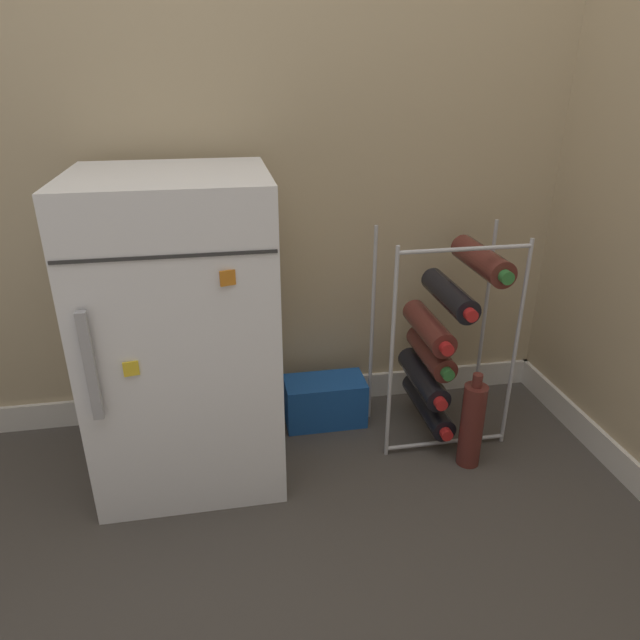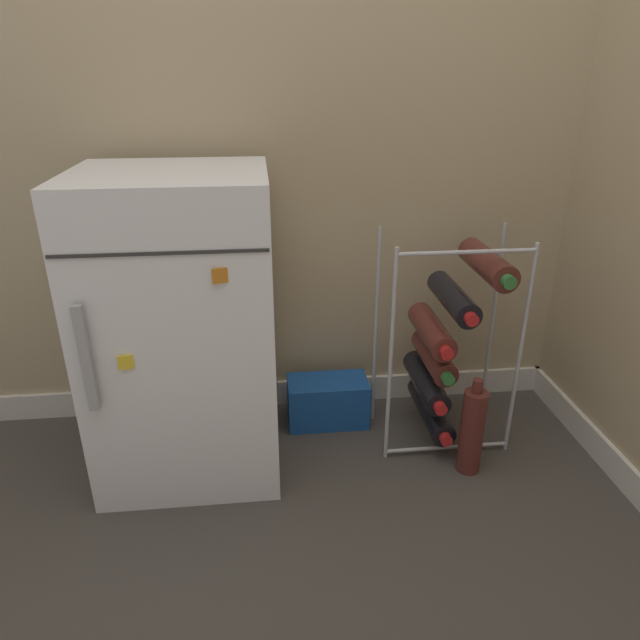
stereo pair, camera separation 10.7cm
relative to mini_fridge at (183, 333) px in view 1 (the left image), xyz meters
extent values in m
plane|color=#423D38|center=(0.32, -0.42, -0.43)|extent=(14.00, 14.00, 0.00)
cube|color=tan|center=(0.32, 0.31, 0.82)|extent=(6.81, 0.06, 2.50)
cube|color=silver|center=(0.32, 0.27, -0.39)|extent=(6.81, 0.01, 0.09)
cube|color=white|center=(0.00, 0.00, 0.00)|extent=(0.50, 0.45, 0.87)
cube|color=#2D2D2D|center=(0.00, -0.23, 0.29)|extent=(0.49, 0.00, 0.01)
cube|color=#9E9EA3|center=(-0.19, -0.24, 0.04)|extent=(0.02, 0.02, 0.27)
cube|color=yellow|center=(-0.11, -0.23, 0.02)|extent=(0.04, 0.01, 0.04)
cube|color=orange|center=(0.13, -0.23, 0.23)|extent=(0.04, 0.02, 0.04)
cylinder|color=#B2B2B7|center=(0.58, -0.07, -0.10)|extent=(0.01, 0.01, 0.67)
cylinder|color=#B2B2B7|center=(0.96, -0.07, -0.10)|extent=(0.01, 0.01, 0.67)
cylinder|color=#B2B2B7|center=(0.58, 0.15, -0.10)|extent=(0.01, 0.01, 0.67)
cylinder|color=#B2B2B7|center=(0.96, 0.15, -0.10)|extent=(0.01, 0.01, 0.67)
cylinder|color=#B2B2B7|center=(0.77, -0.07, -0.41)|extent=(0.38, 0.01, 0.01)
cylinder|color=#B2B2B7|center=(0.77, -0.07, 0.22)|extent=(0.38, 0.01, 0.01)
cylinder|color=black|center=(0.75, 0.04, -0.34)|extent=(0.07, 0.30, 0.07)
cylinder|color=red|center=(0.75, -0.12, -0.34)|extent=(0.04, 0.02, 0.04)
cylinder|color=black|center=(0.72, 0.04, -0.24)|extent=(0.08, 0.28, 0.08)
cylinder|color=red|center=(0.72, -0.12, -0.24)|extent=(0.04, 0.02, 0.04)
cylinder|color=#56231E|center=(0.74, 0.04, -0.15)|extent=(0.08, 0.25, 0.08)
cylinder|color=#2D7033|center=(0.74, -0.10, -0.15)|extent=(0.04, 0.02, 0.04)
cylinder|color=#56231E|center=(0.73, 0.04, -0.06)|extent=(0.08, 0.27, 0.08)
cylinder|color=red|center=(0.73, -0.11, -0.06)|extent=(0.04, 0.02, 0.04)
cylinder|color=black|center=(0.78, 0.04, 0.04)|extent=(0.07, 0.29, 0.07)
cylinder|color=red|center=(0.78, -0.12, 0.04)|extent=(0.04, 0.02, 0.04)
cylinder|color=#56231E|center=(0.88, 0.04, 0.15)|extent=(0.08, 0.28, 0.08)
cylinder|color=#2D7033|center=(0.88, -0.12, 0.15)|extent=(0.04, 0.02, 0.04)
cube|color=#194C9E|center=(0.43, 0.15, -0.36)|extent=(0.27, 0.14, 0.16)
cylinder|color=#56231E|center=(0.81, -0.15, -0.30)|extent=(0.07, 0.07, 0.27)
cylinder|color=#56231E|center=(0.81, -0.15, -0.15)|extent=(0.03, 0.03, 0.04)
camera|label=1|loc=(0.12, -1.46, 0.67)|focal=32.00mm
camera|label=2|loc=(0.22, -1.48, 0.67)|focal=32.00mm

